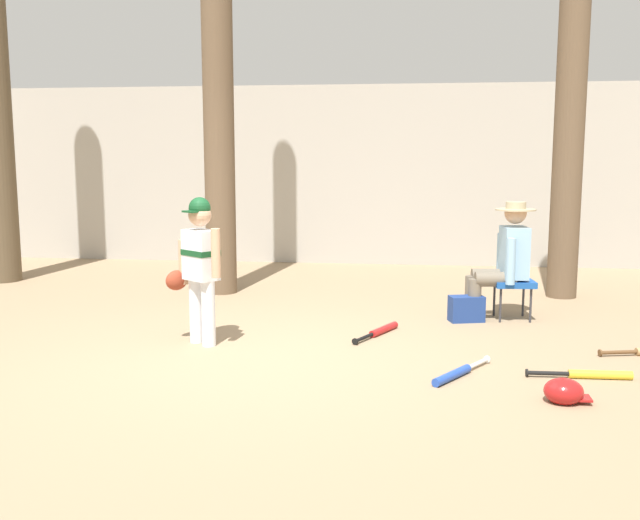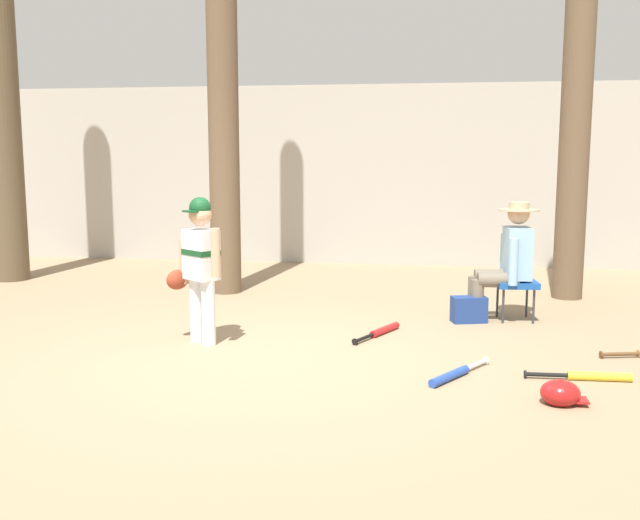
% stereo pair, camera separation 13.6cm
% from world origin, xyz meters
% --- Properties ---
extents(ground_plane, '(60.00, 60.00, 0.00)m').
position_xyz_m(ground_plane, '(0.00, 0.00, 0.00)').
color(ground_plane, '#937A5B').
extents(concrete_back_wall, '(18.00, 0.36, 2.72)m').
position_xyz_m(concrete_back_wall, '(0.00, 5.55, 1.36)').
color(concrete_back_wall, '#ADA89E').
rests_on(concrete_back_wall, ground).
extents(tree_near_player, '(0.48, 0.48, 6.59)m').
position_xyz_m(tree_near_player, '(-1.10, 2.81, 3.06)').
color(tree_near_player, brown).
rests_on(tree_near_player, ground).
extents(tree_behind_spectator, '(0.50, 0.50, 4.44)m').
position_xyz_m(tree_behind_spectator, '(2.96, 3.05, 1.97)').
color(tree_behind_spectator, brown).
rests_on(tree_behind_spectator, ground).
extents(young_ballplayer, '(0.59, 0.40, 1.31)m').
position_xyz_m(young_ballplayer, '(-0.66, 0.43, 0.74)').
color(young_ballplayer, white).
rests_on(young_ballplayer, ground).
extents(folding_stool, '(0.43, 0.43, 0.41)m').
position_xyz_m(folding_stool, '(2.22, 1.77, 0.36)').
color(folding_stool, '#194C9E').
rests_on(folding_stool, ground).
extents(seated_spectator, '(0.67, 0.54, 1.20)m').
position_xyz_m(seated_spectator, '(2.12, 1.76, 0.64)').
color(seated_spectator, '#6B6051').
rests_on(seated_spectator, ground).
extents(handbag_beside_stool, '(0.38, 0.26, 0.26)m').
position_xyz_m(handbag_beside_stool, '(1.75, 1.61, 0.13)').
color(handbag_beside_stool, navy).
rests_on(handbag_beside_stool, ground).
extents(bat_blue_youth, '(0.49, 0.71, 0.07)m').
position_xyz_m(bat_blue_youth, '(1.53, -0.29, 0.03)').
color(bat_blue_youth, '#2347AD').
rests_on(bat_blue_youth, ground).
extents(bat_yellow_trainer, '(0.78, 0.09, 0.07)m').
position_xyz_m(bat_yellow_trainer, '(2.54, -0.19, 0.03)').
color(bat_yellow_trainer, yellow).
rests_on(bat_yellow_trainer, ground).
extents(bat_red_barrel, '(0.40, 0.72, 0.07)m').
position_xyz_m(bat_red_barrel, '(0.91, 0.98, 0.03)').
color(bat_red_barrel, red).
rests_on(bat_red_barrel, ground).
extents(batting_helmet_red, '(0.31, 0.24, 0.18)m').
position_xyz_m(batting_helmet_red, '(2.22, -0.75, 0.08)').
color(batting_helmet_red, '#A81919').
rests_on(batting_helmet_red, ground).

